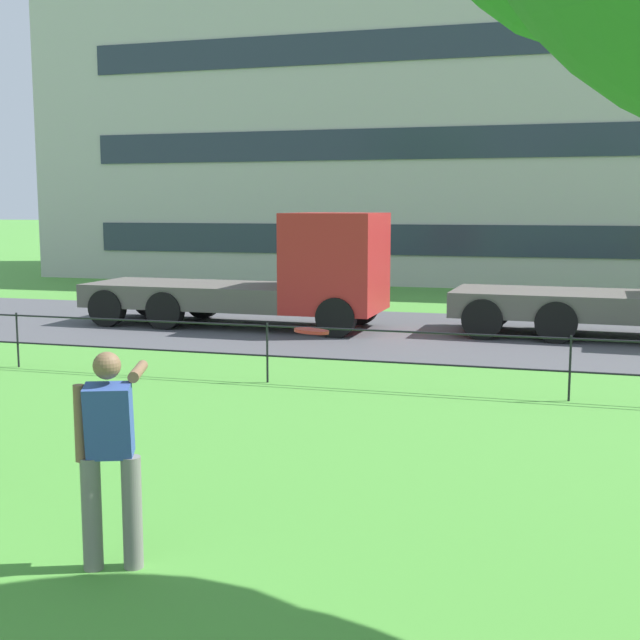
% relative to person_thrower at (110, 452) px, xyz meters
% --- Properties ---
extents(street_strip, '(80.00, 7.35, 0.01)m').
position_rel_person_thrower_xyz_m(street_strip, '(-1.23, 13.20, -0.96)').
color(street_strip, '#4C4C51').
rests_on(street_strip, ground).
extents(park_fence, '(38.52, 0.04, 1.00)m').
position_rel_person_thrower_xyz_m(park_fence, '(-1.23, 7.12, -0.29)').
color(park_fence, black).
rests_on(park_fence, ground).
extents(person_thrower, '(0.48, 0.88, 1.78)m').
position_rel_person_thrower_xyz_m(person_thrower, '(0.00, 0.00, 0.00)').
color(person_thrower, slate).
rests_on(person_thrower, ground).
extents(frisbee, '(0.38, 0.38, 0.05)m').
position_rel_person_thrower_xyz_m(frisbee, '(1.58, 0.34, 0.99)').
color(frisbee, red).
extents(flatbed_truck_right, '(7.34, 2.53, 2.75)m').
position_rel_person_thrower_xyz_m(flatbed_truck_right, '(-3.15, 13.16, 0.25)').
color(flatbed_truck_right, '#B22323').
rests_on(flatbed_truck_right, ground).
extents(apartment_building_background, '(37.47, 11.48, 13.98)m').
position_rel_person_thrower_xyz_m(apartment_building_background, '(1.44, 29.66, 6.03)').
color(apartment_building_background, '#B7B2AD').
rests_on(apartment_building_background, ground).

